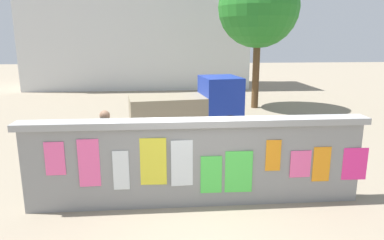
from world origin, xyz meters
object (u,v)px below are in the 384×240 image
at_px(auto_rickshaw_truck, 191,106).
at_px(person_walking, 106,139).
at_px(tree_roadside, 259,7).
at_px(bicycle_near, 281,148).
at_px(motorcycle, 206,150).

relative_size(auto_rickshaw_truck, person_walking, 2.33).
distance_m(auto_rickshaw_truck, tree_roadside, 6.25).
bearing_deg(tree_roadside, bicycle_near, -99.44).
xyz_separation_m(motorcycle, person_walking, (-2.24, -0.69, 0.52)).
xyz_separation_m(motorcycle, tree_roadside, (3.15, 7.40, 3.91)).
bearing_deg(auto_rickshaw_truck, tree_roadside, 51.58).
distance_m(auto_rickshaw_truck, motorcycle, 3.35).
relative_size(person_walking, tree_roadside, 0.26).
bearing_deg(motorcycle, tree_roadside, 66.95).
distance_m(bicycle_near, tree_roadside, 8.22).
xyz_separation_m(auto_rickshaw_truck, motorcycle, (0.08, -3.32, -0.44)).
distance_m(motorcycle, person_walking, 2.40).
distance_m(auto_rickshaw_truck, bicycle_near, 3.68).
height_order(bicycle_near, tree_roadside, tree_roadside).
relative_size(motorcycle, bicycle_near, 1.13).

